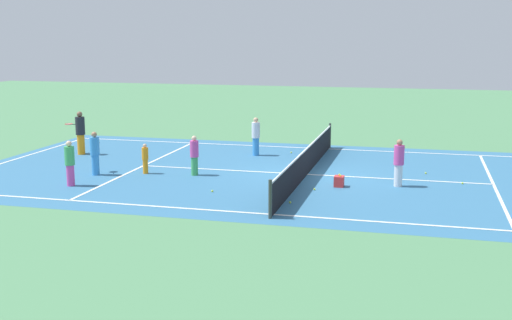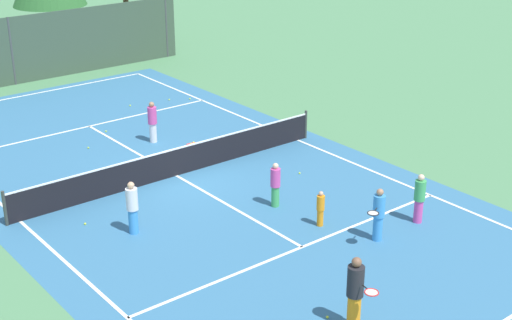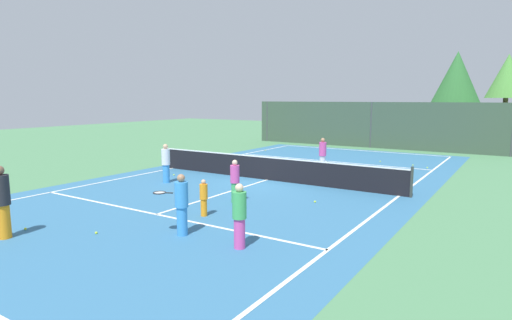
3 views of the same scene
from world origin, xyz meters
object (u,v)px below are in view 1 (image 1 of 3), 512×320
object	(u,v)px
player_4	(80,132)
tennis_ball_10	(291,152)
player_0	(399,162)
tennis_ball_0	(426,173)
player_2	(95,153)
tennis_ball_5	(315,189)
player_3	(194,155)
ball_crate	(339,181)
tennis_ball_8	(93,163)
tennis_ball_7	(462,183)
player_1	(145,158)
player_5	(256,136)
tennis_ball_2	(212,191)
tennis_ball_11	(290,202)
player_6	(70,163)
tennis_ball_6	(97,153)

from	to	relation	value
player_4	tennis_ball_10	xyz separation A→B (m)	(-2.47, 8.57, -0.91)
player_0	tennis_ball_0	world-z (taller)	player_0
player_2	tennis_ball_5	bearing A→B (deg)	87.24
player_3	ball_crate	size ratio (longest dim) A/B	3.38
tennis_ball_8	tennis_ball_7	bearing A→B (deg)	89.31
player_2	tennis_ball_0	xyz separation A→B (m)	(-3.11, 11.58, -0.78)
player_4	tennis_ball_5	xyz separation A→B (m)	(3.94, 10.62, -0.91)
tennis_ball_0	player_3	bearing A→B (deg)	-74.29
player_1	ball_crate	world-z (taller)	player_1
player_0	player_5	world-z (taller)	player_5
tennis_ball_0	tennis_ball_7	bearing A→B (deg)	41.39
player_3	player_4	bearing A→B (deg)	-114.21
player_0	player_2	size ratio (longest dim) A/B	1.01
player_4	tennis_ball_2	world-z (taller)	player_4
ball_crate	player_2	bearing A→B (deg)	-87.85
player_2	tennis_ball_7	size ratio (longest dim) A/B	23.94
tennis_ball_2	tennis_ball_7	size ratio (longest dim) A/B	1.00
player_0	tennis_ball_11	xyz separation A→B (m)	(3.07, -3.05, -0.78)
tennis_ball_5	player_3	bearing A→B (deg)	-104.92
player_3	tennis_ball_7	size ratio (longest dim) A/B	21.83
player_0	player_1	size ratio (longest dim) A/B	1.45
player_4	tennis_ball_8	world-z (taller)	player_4
tennis_ball_2	tennis_ball_10	world-z (taller)	same
tennis_ball_11	tennis_ball_2	bearing A→B (deg)	-106.18
tennis_ball_2	tennis_ball_5	xyz separation A→B (m)	(-1.05, 3.16, 0.00)
ball_crate	player_3	bearing A→B (deg)	-95.42
player_6	tennis_ball_2	distance (m)	4.94
player_4	ball_crate	world-z (taller)	player_4
tennis_ball_10	tennis_ball_5	bearing A→B (deg)	17.75
player_0	tennis_ball_6	size ratio (longest dim) A/B	24.16
ball_crate	tennis_ball_8	distance (m)	10.02
player_3	tennis_ball_5	xyz separation A→B (m)	(1.22, 4.57, -0.70)
player_3	tennis_ball_6	distance (m)	6.21
ball_crate	player_6	bearing A→B (deg)	-76.44
player_6	tennis_ball_10	xyz separation A→B (m)	(-7.80, 5.98, -0.75)
player_5	tennis_ball_11	world-z (taller)	player_5
player_2	ball_crate	bearing A→B (deg)	92.15
player_4	tennis_ball_8	distance (m)	2.37
player_5	tennis_ball_7	xyz separation A→B (m)	(3.42, 8.12, -0.79)
player_1	tennis_ball_7	world-z (taller)	player_1
player_2	tennis_ball_2	size ratio (longest dim) A/B	23.94
player_4	tennis_ball_8	bearing A→B (deg)	41.07
tennis_ball_7	tennis_ball_8	distance (m)	13.92
player_5	tennis_ball_0	distance (m)	7.26
player_5	tennis_ball_8	world-z (taller)	player_5
player_0	player_5	distance (m)	7.39
player_5	tennis_ball_6	xyz separation A→B (m)	(1.38, -6.59, -0.79)
player_6	tennis_ball_6	world-z (taller)	player_6
player_1	tennis_ball_6	xyz separation A→B (m)	(-3.12, -3.59, -0.53)
player_4	ball_crate	size ratio (longest dim) A/B	4.29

